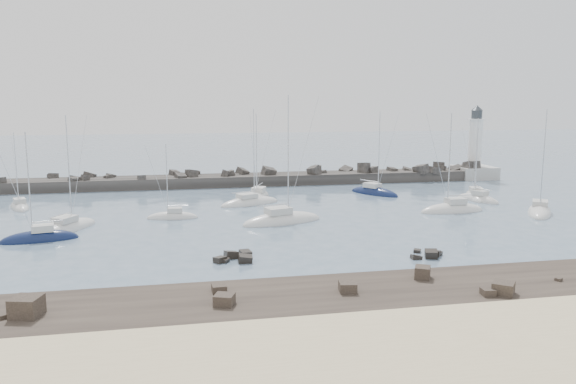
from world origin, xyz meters
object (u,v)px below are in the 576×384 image
at_px(sailboat_5, 173,217).
at_px(sailboat_7, 282,221).
at_px(sailboat_4, 250,203).
at_px(sailboat_12, 475,197).
at_px(sailboat_11, 539,212).
at_px(sailboat_2, 40,239).
at_px(sailboat_10, 478,200).
at_px(sailboat_1, 20,207).
at_px(lighthouse, 474,162).
at_px(sailboat_3, 68,229).
at_px(sailboat_6, 258,198).
at_px(sailboat_8, 374,193).
at_px(sailboat_9, 452,211).

distance_m(sailboat_5, sailboat_7, 14.09).
relative_size(sailboat_4, sailboat_5, 1.42).
xyz_separation_m(sailboat_7, sailboat_12, (32.05, 11.14, 0.00)).
relative_size(sailboat_11, sailboat_12, 1.11).
height_order(sailboat_2, sailboat_11, sailboat_11).
distance_m(sailboat_7, sailboat_10, 32.75).
relative_size(sailboat_1, sailboat_11, 0.77).
relative_size(lighthouse, sailboat_7, 0.88).
distance_m(lighthouse, sailboat_3, 75.16).
bearing_deg(sailboat_4, sailboat_3, -152.10).
bearing_deg(sailboat_2, sailboat_1, 109.24).
relative_size(sailboat_3, sailboat_6, 1.02).
bearing_deg(sailboat_7, sailboat_10, 16.35).
distance_m(sailboat_1, sailboat_12, 66.20).
bearing_deg(sailboat_8, sailboat_11, -50.06).
bearing_deg(sailboat_8, lighthouse, 28.99).
height_order(sailboat_1, sailboat_12, sailboat_12).
distance_m(sailboat_1, sailboat_11, 70.54).
relative_size(sailboat_10, sailboat_11, 0.80).
height_order(sailboat_8, sailboat_10, sailboat_8).
height_order(sailboat_1, sailboat_4, sailboat_4).
distance_m(lighthouse, sailboat_2, 79.03).
relative_size(sailboat_2, sailboat_9, 0.88).
height_order(sailboat_4, sailboat_9, sailboat_4).
relative_size(sailboat_2, sailboat_3, 0.89).
xyz_separation_m(sailboat_8, sailboat_11, (16.03, -19.15, -0.01)).
xyz_separation_m(sailboat_11, sailboat_12, (-2.37, 12.26, 0.02)).
height_order(sailboat_1, sailboat_6, sailboat_6).
relative_size(lighthouse, sailboat_5, 1.42).
relative_size(sailboat_5, sailboat_8, 0.73).
relative_size(sailboat_7, sailboat_10, 1.42).
height_order(sailboat_5, sailboat_8, sailboat_8).
distance_m(sailboat_2, sailboat_3, 5.12).
distance_m(sailboat_5, sailboat_11, 47.96).
relative_size(sailboat_10, sailboat_12, 0.89).
bearing_deg(lighthouse, sailboat_4, -157.47).
bearing_deg(sailboat_12, sailboat_6, 169.81).
xyz_separation_m(sailboat_2, sailboat_7, (26.96, 3.74, 0.00)).
distance_m(sailboat_5, sailboat_9, 36.89).
xyz_separation_m(sailboat_7, sailboat_11, (34.42, -1.12, -0.02)).
relative_size(sailboat_6, sailboat_10, 1.19).
bearing_deg(sailboat_7, sailboat_12, 19.16).
distance_m(sailboat_8, sailboat_12, 15.30).
xyz_separation_m(sailboat_6, sailboat_8, (18.87, 1.05, -0.01)).
relative_size(sailboat_2, sailboat_11, 0.85).
distance_m(lighthouse, sailboat_11, 34.41).
xyz_separation_m(sailboat_4, sailboat_11, (36.70, -14.08, 0.01)).
relative_size(sailboat_9, sailboat_12, 1.09).
xyz_separation_m(sailboat_10, sailboat_12, (0.63, 1.92, 0.01)).
bearing_deg(lighthouse, sailboat_6, -161.21).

